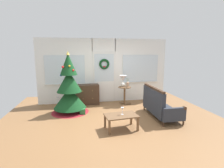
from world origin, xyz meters
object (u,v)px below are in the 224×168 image
object	(u,v)px
dresser_cabinet	(87,94)
table_lamp	(123,79)
settee_sofa	(159,105)
side_table	(125,92)
gift_box	(82,111)
christmas_tree	(69,90)
flower_vase	(128,84)
coffee_table	(121,117)
wine_glass	(122,109)

from	to	relation	value
dresser_cabinet	table_lamp	bearing A→B (deg)	-12.10
dresser_cabinet	settee_sofa	distance (m)	2.79
side_table	gift_box	xyz separation A→B (m)	(-1.62, -0.78, -0.41)
christmas_tree	settee_sofa	bearing A→B (deg)	-18.91
table_lamp	flower_vase	distance (m)	0.25
christmas_tree	table_lamp	world-z (taller)	christmas_tree
side_table	table_lamp	xyz separation A→B (m)	(-0.06, 0.04, 0.49)
dresser_cabinet	flower_vase	xyz separation A→B (m)	(1.52, -0.39, 0.43)
christmas_tree	flower_vase	distance (m)	2.18
settee_sofa	flower_vase	world-z (taller)	flower_vase
settee_sofa	coffee_table	size ratio (longest dim) A/B	1.79
dresser_cabinet	coffee_table	bearing A→B (deg)	-72.36
christmas_tree	dresser_cabinet	world-z (taller)	christmas_tree
settee_sofa	table_lamp	world-z (taller)	table_lamp
settee_sofa	wine_glass	distance (m)	1.49
coffee_table	settee_sofa	bearing A→B (deg)	26.51
christmas_tree	settee_sofa	size ratio (longest dim) A/B	1.28
settee_sofa	wine_glass	bearing A→B (deg)	-153.83
christmas_tree	coffee_table	distance (m)	2.19
table_lamp	wine_glass	bearing A→B (deg)	-104.18
gift_box	flower_vase	bearing A→B (deg)	22.72
christmas_tree	dresser_cabinet	distance (m)	1.10
gift_box	table_lamp	bearing A→B (deg)	27.72
flower_vase	gift_box	xyz separation A→B (m)	(-1.72, -0.72, -0.73)
flower_vase	coffee_table	world-z (taller)	flower_vase
christmas_tree	wine_glass	bearing A→B (deg)	-48.21
flower_vase	side_table	bearing A→B (deg)	149.04
settee_sofa	flower_vase	size ratio (longest dim) A/B	4.56
flower_vase	settee_sofa	bearing A→B (deg)	-65.42
dresser_cabinet	gift_box	bearing A→B (deg)	-100.48
settee_sofa	table_lamp	xyz separation A→B (m)	(-0.79, 1.48, 0.61)
coffee_table	christmas_tree	bearing A→B (deg)	130.55
dresser_cabinet	side_table	world-z (taller)	dresser_cabinet
christmas_tree	table_lamp	xyz separation A→B (m)	(1.97, 0.54, 0.22)
coffee_table	flower_vase	bearing A→B (deg)	70.36
flower_vase	coffee_table	xyz separation A→B (m)	(-0.74, -2.07, -0.49)
dresser_cabinet	side_table	distance (m)	1.46
flower_vase	dresser_cabinet	bearing A→B (deg)	165.55
table_lamp	gift_box	size ratio (longest dim) A/B	2.40
coffee_table	gift_box	world-z (taller)	coffee_table
wine_glass	coffee_table	bearing A→B (deg)	-142.69
dresser_cabinet	flower_vase	world-z (taller)	flower_vase
flower_vase	christmas_tree	bearing A→B (deg)	-168.46
dresser_cabinet	settee_sofa	world-z (taller)	settee_sofa
wine_glass	gift_box	size ratio (longest dim) A/B	1.06
side_table	wine_glass	world-z (taller)	side_table
side_table	gift_box	bearing A→B (deg)	-154.29
coffee_table	table_lamp	bearing A→B (deg)	75.08
christmas_tree	side_table	distance (m)	2.11
christmas_tree	flower_vase	world-z (taller)	christmas_tree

